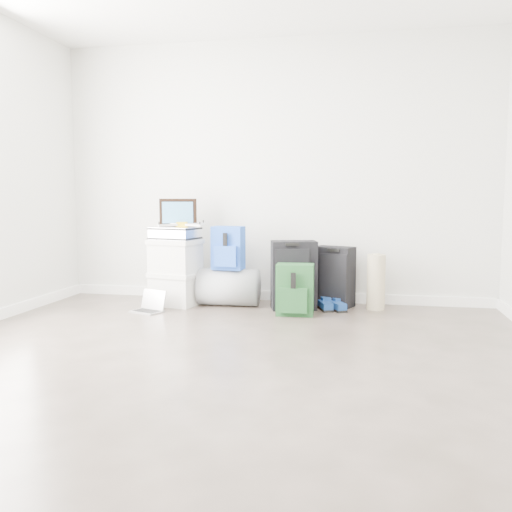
% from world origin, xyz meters
% --- Properties ---
extents(ground, '(5.00, 5.00, 0.00)m').
position_xyz_m(ground, '(0.00, 0.00, 0.00)').
color(ground, '#362E27').
rests_on(ground, ground).
extents(room_envelope, '(4.52, 5.02, 2.71)m').
position_xyz_m(room_envelope, '(0.00, 0.02, 1.72)').
color(room_envelope, silver).
rests_on(room_envelope, ground).
extents(boxes_stack, '(0.54, 0.47, 0.67)m').
position_xyz_m(boxes_stack, '(-0.93, 2.06, 0.33)').
color(boxes_stack, silver).
rests_on(boxes_stack, ground).
extents(briefcase, '(0.50, 0.41, 0.13)m').
position_xyz_m(briefcase, '(-0.93, 2.06, 0.73)').
color(briefcase, '#B2B2B7').
rests_on(briefcase, boxes_stack).
extents(painting, '(0.37, 0.11, 0.28)m').
position_xyz_m(painting, '(-0.93, 2.16, 0.93)').
color(painting, black).
rests_on(painting, briefcase).
extents(drone, '(0.49, 0.49, 0.05)m').
position_xyz_m(drone, '(-0.85, 2.04, 0.82)').
color(drone, gold).
rests_on(drone, briefcase).
extents(duffel_bag, '(0.61, 0.39, 0.37)m').
position_xyz_m(duffel_bag, '(-0.39, 2.13, 0.19)').
color(duffel_bag, gray).
rests_on(duffel_bag, ground).
extents(blue_backpack, '(0.32, 0.25, 0.43)m').
position_xyz_m(blue_backpack, '(-0.39, 2.10, 0.58)').
color(blue_backpack, '#1B53B2').
rests_on(blue_backpack, duffel_bag).
extents(large_suitcase, '(0.48, 0.37, 0.67)m').
position_xyz_m(large_suitcase, '(0.27, 2.08, 0.33)').
color(large_suitcase, black).
rests_on(large_suitcase, ground).
extents(green_backpack, '(0.35, 0.26, 0.48)m').
position_xyz_m(green_backpack, '(0.32, 1.80, 0.23)').
color(green_backpack, '#14371B').
rests_on(green_backpack, ground).
extents(carry_on, '(0.44, 0.37, 0.60)m').
position_xyz_m(carry_on, '(0.65, 2.28, 0.30)').
color(carry_on, black).
rests_on(carry_on, ground).
extents(shoes, '(0.30, 0.27, 0.08)m').
position_xyz_m(shoes, '(0.63, 2.08, 0.04)').
color(shoes, black).
rests_on(shoes, ground).
extents(rolled_rug, '(0.18, 0.18, 0.54)m').
position_xyz_m(rolled_rug, '(1.06, 2.22, 0.27)').
color(rolled_rug, tan).
rests_on(rolled_rug, ground).
extents(laptop, '(0.34, 0.30, 0.20)m').
position_xyz_m(laptop, '(-1.07, 1.69, 0.05)').
color(laptop, silver).
rests_on(laptop, ground).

